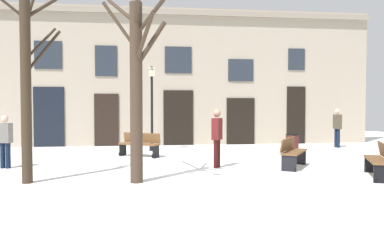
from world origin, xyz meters
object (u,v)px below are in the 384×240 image
(streetlamp, at_px, (152,99))
(person_by_shop_door, at_px, (217,135))
(bench_by_litter_bin, at_px, (293,152))
(person_near_bench, at_px, (337,126))
(tree_center, at_px, (137,79))
(litter_bin, at_px, (292,145))
(person_crossing_plaza, at_px, (5,139))
(bench_near_lamp, at_px, (140,144))
(tree_foreground, at_px, (27,80))
(bench_far_corner, at_px, (379,160))

(streetlamp, relative_size, person_by_shop_door, 1.99)
(bench_by_litter_bin, height_order, person_by_shop_door, person_by_shop_door)
(streetlamp, relative_size, person_near_bench, 2.02)
(tree_center, distance_m, litter_bin, 7.27)
(bench_by_litter_bin, bearing_deg, tree_center, 143.88)
(streetlamp, xyz_separation_m, person_by_shop_door, (1.82, -4.57, -1.16))
(person_by_shop_door, distance_m, person_crossing_plaza, 6.27)
(bench_near_lamp, bearing_deg, tree_foreground, -87.32)
(bench_far_corner, bearing_deg, streetlamp, -116.00)
(person_by_shop_door, bearing_deg, tree_center, -19.25)
(litter_bin, bearing_deg, person_crossing_plaza, -170.58)
(person_crossing_plaza, bearing_deg, bench_by_litter_bin, -168.22)
(person_by_shop_door, bearing_deg, bench_far_corner, 91.57)
(bench_near_lamp, bearing_deg, person_crossing_plaza, -118.29)
(streetlamp, bearing_deg, person_near_bench, 1.72)
(streetlamp, bearing_deg, tree_foreground, -116.44)
(streetlamp, bearing_deg, bench_near_lamp, -105.33)
(litter_bin, height_order, person_near_bench, person_near_bench)
(bench_near_lamp, distance_m, person_crossing_plaza, 4.49)
(person_near_bench, relative_size, person_by_shop_door, 0.99)
(streetlamp, distance_m, person_by_shop_door, 5.06)
(litter_bin, distance_m, bench_by_litter_bin, 2.69)
(bench_by_litter_bin, distance_m, bench_far_corner, 2.43)
(streetlamp, relative_size, bench_near_lamp, 2.26)
(bench_by_litter_bin, distance_m, person_crossing_plaza, 8.54)
(tree_center, xyz_separation_m, streetlamp, (0.50, 6.55, -0.35))
(tree_foreground, distance_m, person_by_shop_door, 5.41)
(person_crossing_plaza, bearing_deg, person_near_bench, -143.60)
(person_by_shop_door, relative_size, person_crossing_plaza, 1.11)
(tree_center, height_order, bench_by_litter_bin, tree_center)
(bench_by_litter_bin, relative_size, person_crossing_plaza, 1.02)
(bench_near_lamp, relative_size, bench_far_corner, 0.89)
(bench_by_litter_bin, height_order, person_near_bench, person_near_bench)
(bench_by_litter_bin, xyz_separation_m, bench_far_corner, (1.59, -1.84, 0.00))
(person_near_bench, bearing_deg, litter_bin, 125.75)
(tree_foreground, relative_size, bench_near_lamp, 3.42)
(tree_center, xyz_separation_m, litter_bin, (5.56, 4.21, -2.07))
(streetlamp, height_order, person_by_shop_door, streetlamp)
(tree_center, height_order, streetlamp, tree_center)
(litter_bin, height_order, person_crossing_plaza, person_crossing_plaza)
(streetlamp, bearing_deg, tree_center, -94.38)
(bench_near_lamp, bearing_deg, bench_by_litter_bin, -1.05)
(person_crossing_plaza, bearing_deg, litter_bin, -152.50)
(streetlamp, distance_m, bench_by_litter_bin, 6.55)
(person_crossing_plaza, bearing_deg, bench_far_corner, -177.32)
(streetlamp, xyz_separation_m, bench_far_corner, (5.66, -6.68, -1.66))
(bench_far_corner, bearing_deg, person_by_shop_door, -95.08)
(tree_center, relative_size, person_near_bench, 2.77)
(person_near_bench, bearing_deg, person_crossing_plaza, 104.21)
(streetlamp, height_order, person_crossing_plaza, streetlamp)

